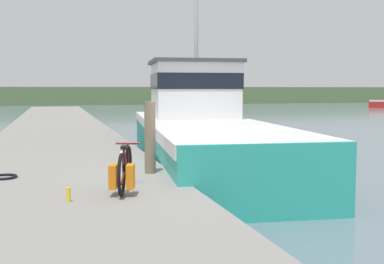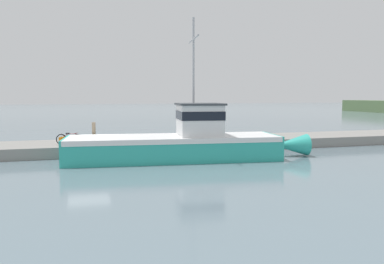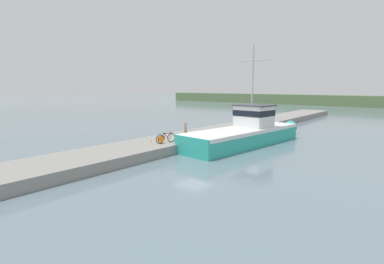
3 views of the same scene
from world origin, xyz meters
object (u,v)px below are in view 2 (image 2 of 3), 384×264
fishing_boat_main (184,141)px  water_bottle_on_curb (60,142)px  mooring_post (94,134)px  bicycle_touring (67,139)px

fishing_boat_main → water_bottle_on_curb: bearing=-114.3°
mooring_post → bicycle_touring: bearing=-114.9°
fishing_boat_main → bicycle_touring: fishing_boat_main is taller
bicycle_touring → mooring_post: 1.88m
fishing_boat_main → mooring_post: (-2.66, -5.24, 0.34)m
fishing_boat_main → mooring_post: fishing_boat_main is taller
bicycle_touring → mooring_post: bearing=79.9°
fishing_boat_main → bicycle_touring: 7.71m
fishing_boat_main → mooring_post: 5.88m
fishing_boat_main → mooring_post: bearing=-110.7°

